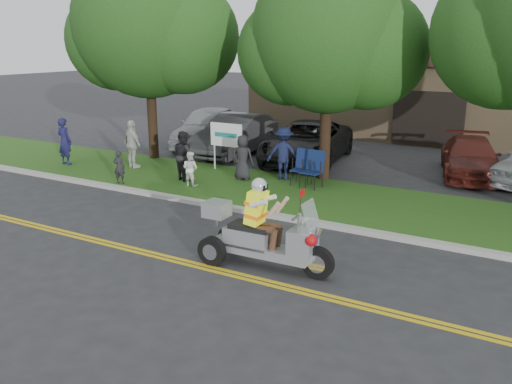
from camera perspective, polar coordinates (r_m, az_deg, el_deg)
The scene contains 23 objects.
ground at distance 12.24m, azimuth -8.53°, elevation -5.95°, with size 120.00×120.00×0.00m, color #28282B.
centerline_near at distance 11.82m, azimuth -10.28°, elevation -6.80°, with size 60.00×0.10×0.01m, color gold.
centerline_far at distance 11.93m, azimuth -9.79°, elevation -6.55°, with size 60.00×0.10×0.01m, color gold.
curb at distance 14.58m, azimuth -1.11°, elevation -1.96°, with size 60.00×0.25×0.12m, color #A8A89E.
grass_verge at distance 16.38m, azimuth 2.76°, elevation -0.01°, with size 60.00×4.00×0.10m, color #2C5316.
commercial_building at distance 28.41m, azimuth 19.63°, elevation 9.79°, with size 18.00×8.20×4.00m.
tree_left at distance 20.92m, azimuth -11.13°, elevation 16.41°, with size 6.62×5.40×7.78m.
tree_mid at distance 17.39m, azimuth 7.83°, elevation 15.39°, with size 5.88×4.80×7.05m.
business_sign at distance 18.72m, azimuth -3.15°, elevation 5.74°, with size 1.25×0.06×1.75m.
trike_scooter at distance 10.96m, azimuth 0.50°, elevation -4.71°, with size 2.86×0.96×1.87m.
lawn_chair_a at distance 16.70m, azimuth 6.07°, elevation 2.67°, with size 0.65×0.67×1.14m.
lawn_chair_b at distance 17.00m, azimuth 4.98°, elevation 2.88°, with size 0.59×0.61×1.11m.
spectator_adult_left at distance 20.87m, azimuth -19.51°, elevation 5.05°, with size 0.62×0.41×1.70m, color #191742.
spectator_adult_mid at distance 17.59m, azimuth -7.61°, elevation 3.81°, with size 0.78×0.60×1.60m, color black.
spectator_adult_right at distance 19.63m, azimuth -12.88°, elevation 4.94°, with size 1.00×0.42×1.70m, color beige.
spectator_chair_a at distance 17.54m, azimuth 2.94°, elevation 4.10°, with size 1.11×0.64×1.72m, color #151A3A.
spectator_chair_b at distance 17.52m, azimuth -1.40°, elevation 3.67°, with size 0.71×0.46×1.46m, color black.
child_left at distance 17.59m, azimuth -14.20°, elevation 2.55°, with size 0.38×0.25×1.05m, color black.
child_right at distance 16.91m, azimuth -6.93°, elevation 2.46°, with size 0.52×0.41×1.08m, color white.
parked_car_far_left at distance 23.89m, azimuth -5.06°, elevation 6.89°, with size 2.03×5.04×1.72m, color #ADAFB4.
parked_car_left at distance 21.96m, azimuth -2.14°, elevation 6.04°, with size 1.71×4.91×1.62m, color #2F2F32.
parked_car_mid at distance 20.59m, azimuth 5.39°, elevation 5.23°, with size 2.56×5.54×1.54m, color black.
parked_car_right at distance 19.82m, azimuth 21.63°, elevation 3.40°, with size 1.80×4.42×1.28m, color #531A13.
Camera 1 is at (7.18, -8.84, 4.47)m, focal length 38.00 mm.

